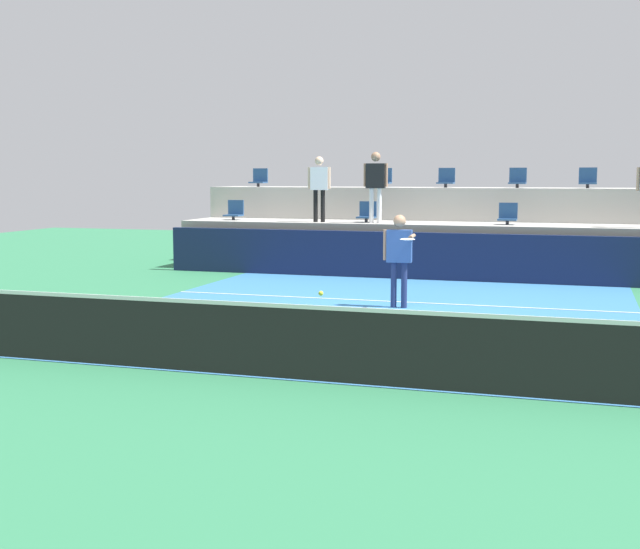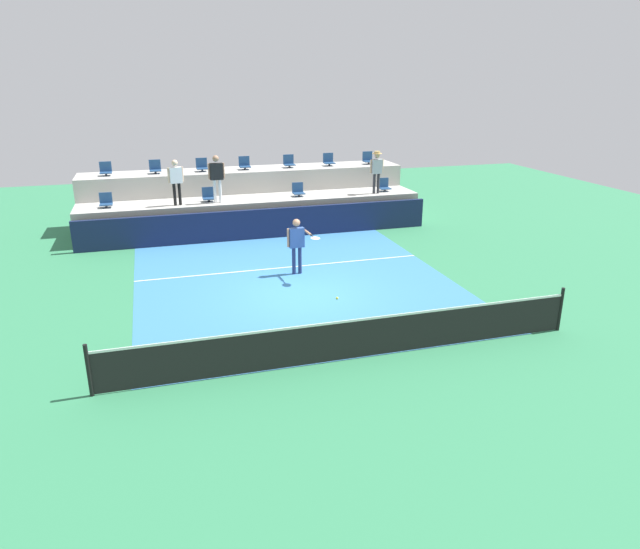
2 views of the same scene
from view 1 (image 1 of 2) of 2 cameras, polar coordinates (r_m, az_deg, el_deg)
The scene contains 20 objects.
ground_plane at distance 13.72m, azimuth 2.80°, elevation -3.34°, with size 40.00×40.00×0.00m, color #2D754C.
court_inner_paint at distance 14.68m, azimuth 3.79°, elevation -2.66°, with size 9.00×10.00×0.01m, color teal.
court_service_line at distance 16.02m, azimuth 4.97°, elevation -1.86°, with size 9.00×0.06×0.00m, color white.
tennis_net at distance 9.88m, azimuth -3.10°, elevation -4.40°, with size 10.48×0.08×1.07m.
sponsor_backboard at distance 19.46m, azimuth 7.29°, elevation 1.26°, with size 13.00×0.16×1.10m, color #141E42.
seating_tier_lower at distance 20.73m, azimuth 7.93°, elevation 1.80°, with size 13.00×1.80×1.25m, color #ADAAA3.
seating_tier_upper at distance 22.47m, azimuth 8.71°, elevation 3.26°, with size 13.00×1.80×2.10m, color #ADAAA3.
stadium_chair_lower_far_left at distance 22.13m, azimuth -5.90°, elevation 4.33°, with size 0.44×0.40×0.52m.
stadium_chair_lower_left at distance 20.96m, azimuth 3.26°, elevation 4.21°, with size 0.44×0.40×0.52m.
stadium_chair_lower_right at distance 20.39m, azimuth 12.80°, elevation 3.98°, with size 0.44×0.40×0.52m.
stadium_chair_upper_far_left at distance 23.78m, azimuth -4.20°, elevation 6.56°, with size 0.44×0.40×0.52m.
stadium_chair_upper_left at distance 23.17m, azimuth 0.01°, elevation 6.58°, with size 0.44×0.40×0.52m.
stadium_chair_upper_mid_left at distance 22.69m, azimuth 4.37°, elevation 6.55°, with size 0.44×0.40×0.52m.
stadium_chair_upper_center at distance 22.37m, azimuth 8.68°, elevation 6.49°, with size 0.44×0.40×0.52m.
stadium_chair_upper_mid_right at distance 22.16m, azimuth 13.44°, elevation 6.38°, with size 0.44×0.40×0.52m.
stadium_chair_upper_right at distance 22.10m, azimuth 17.94°, elevation 6.23°, with size 0.44×0.40×0.52m.
tennis_player at distance 15.16m, azimuth 5.49°, elevation 1.61°, with size 0.77×1.18×1.71m.
spectator_in_grey at distance 20.89m, azimuth -0.06°, elevation 6.32°, with size 0.58×0.26×1.64m.
spectator_in_white at distance 20.50m, azimuth 3.85°, elevation 6.50°, with size 0.61×0.24×1.74m.
tennis_ball at distance 11.08m, azimuth 0.06°, elevation -1.31°, with size 0.07×0.07×0.07m.
Camera 1 is at (3.41, -13.07, 2.42)m, focal length 46.51 mm.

